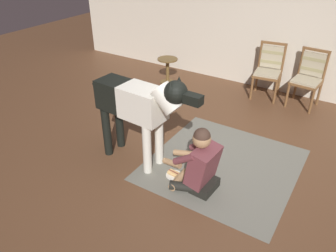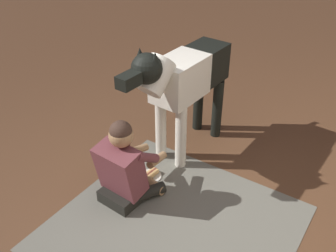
{
  "view_description": "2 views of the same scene",
  "coord_description": "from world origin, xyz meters",
  "px_view_note": "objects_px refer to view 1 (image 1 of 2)",
  "views": [
    {
      "loc": [
        1.44,
        -3.22,
        2.66
      ],
      "look_at": [
        -0.29,
        -0.49,
        0.73
      ],
      "focal_mm": 34.92,
      "sensor_mm": 36.0,
      "label": 1
    },
    {
      "loc": [
        2.1,
        1.31,
        2.48
      ],
      "look_at": [
        -0.21,
        -0.24,
        0.67
      ],
      "focal_mm": 40.95,
      "sensor_mm": 36.0,
      "label": 2
    }
  ],
  "objects_px": {
    "dining_chair_left_of_pair": "(269,68)",
    "hot_dog_on_plate": "(174,174)",
    "large_dog": "(139,105)",
    "person_sitting_on_floor": "(199,164)",
    "dining_chair_right_of_pair": "(309,76)",
    "round_side_table": "(168,69)"
  },
  "relations": [
    {
      "from": "hot_dog_on_plate",
      "to": "large_dog",
      "type": "bearing_deg",
      "value": 176.71
    },
    {
      "from": "dining_chair_right_of_pair",
      "to": "large_dog",
      "type": "xyz_separation_m",
      "value": [
        -1.44,
        -2.92,
        0.31
      ]
    },
    {
      "from": "person_sitting_on_floor",
      "to": "large_dog",
      "type": "height_order",
      "value": "large_dog"
    },
    {
      "from": "dining_chair_left_of_pair",
      "to": "large_dog",
      "type": "bearing_deg",
      "value": -104.39
    },
    {
      "from": "dining_chair_left_of_pair",
      "to": "hot_dog_on_plate",
      "type": "relative_size",
      "value": 4.6
    },
    {
      "from": "dining_chair_left_of_pair",
      "to": "round_side_table",
      "type": "bearing_deg",
      "value": -165.4
    },
    {
      "from": "large_dog",
      "to": "hot_dog_on_plate",
      "type": "distance_m",
      "value": 0.98
    },
    {
      "from": "person_sitting_on_floor",
      "to": "dining_chair_right_of_pair",
      "type": "bearing_deg",
      "value": 79.42
    },
    {
      "from": "dining_chair_left_of_pair",
      "to": "hot_dog_on_plate",
      "type": "xyz_separation_m",
      "value": [
        -0.21,
        -2.95,
        -0.52
      ]
    },
    {
      "from": "dining_chair_left_of_pair",
      "to": "large_dog",
      "type": "height_order",
      "value": "large_dog"
    },
    {
      "from": "dining_chair_right_of_pair",
      "to": "round_side_table",
      "type": "relative_size",
      "value": 1.9
    },
    {
      "from": "hot_dog_on_plate",
      "to": "person_sitting_on_floor",
      "type": "bearing_deg",
      "value": -3.29
    },
    {
      "from": "person_sitting_on_floor",
      "to": "large_dog",
      "type": "relative_size",
      "value": 0.5
    },
    {
      "from": "person_sitting_on_floor",
      "to": "large_dog",
      "type": "bearing_deg",
      "value": 176.71
    },
    {
      "from": "large_dog",
      "to": "hot_dog_on_plate",
      "type": "height_order",
      "value": "large_dog"
    },
    {
      "from": "person_sitting_on_floor",
      "to": "round_side_table",
      "type": "distance_m",
      "value": 3.19
    },
    {
      "from": "dining_chair_left_of_pair",
      "to": "round_side_table",
      "type": "xyz_separation_m",
      "value": [
        -1.87,
        -0.49,
        -0.24
      ]
    },
    {
      "from": "large_dog",
      "to": "round_side_table",
      "type": "xyz_separation_m",
      "value": [
        -1.12,
        2.43,
        -0.54
      ]
    },
    {
      "from": "dining_chair_right_of_pair",
      "to": "person_sitting_on_floor",
      "type": "relative_size",
      "value": 1.19
    },
    {
      "from": "dining_chair_left_of_pair",
      "to": "large_dog",
      "type": "relative_size",
      "value": 0.59
    },
    {
      "from": "large_dog",
      "to": "person_sitting_on_floor",
      "type": "bearing_deg",
      "value": -3.29
    },
    {
      "from": "hot_dog_on_plate",
      "to": "round_side_table",
      "type": "height_order",
      "value": "round_side_table"
    }
  ]
}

